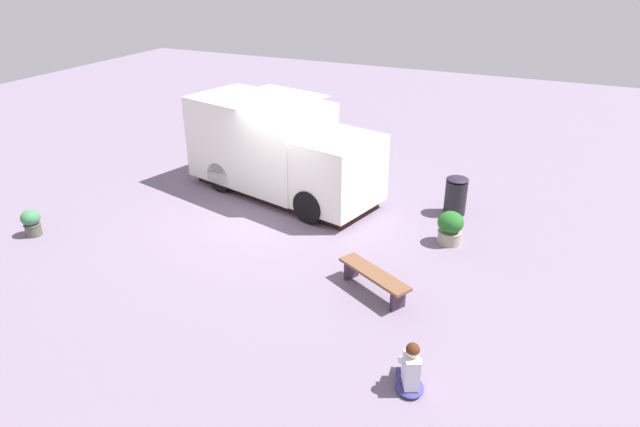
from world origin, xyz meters
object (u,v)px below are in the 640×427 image
(planter_flowering_near, at_px, (450,227))
(plaza_bench, at_px, (374,277))
(person_customer, at_px, (410,370))
(food_truck, at_px, (279,152))
(planter_flowering_far, at_px, (31,222))
(trash_bin, at_px, (456,195))

(planter_flowering_near, bearing_deg, plaza_bench, -108.47)
(plaza_bench, bearing_deg, person_customer, -58.23)
(food_truck, distance_m, planter_flowering_near, 5.12)
(person_customer, xyz_separation_m, planter_flowering_far, (-9.57, 1.19, -0.00))
(plaza_bench, bearing_deg, food_truck, 138.22)
(planter_flowering_near, bearing_deg, planter_flowering_far, -157.55)
(trash_bin, bearing_deg, planter_flowering_near, -81.83)
(food_truck, height_order, person_customer, food_truck)
(planter_flowering_far, xyz_separation_m, trash_bin, (8.82, 5.39, 0.16))
(planter_flowering_far, bearing_deg, trash_bin, 31.42)
(planter_flowering_near, distance_m, plaza_bench, 2.81)
(planter_flowering_near, bearing_deg, person_customer, -84.08)
(person_customer, height_order, planter_flowering_far, person_customer)
(food_truck, bearing_deg, planter_flowering_near, -11.09)
(planter_flowering_far, bearing_deg, plaza_bench, 7.50)
(planter_flowering_far, bearing_deg, food_truck, 49.04)
(planter_flowering_near, distance_m, planter_flowering_far, 9.80)
(food_truck, relative_size, planter_flowering_near, 7.36)
(plaza_bench, bearing_deg, planter_flowering_far, -172.50)
(food_truck, relative_size, trash_bin, 5.79)
(food_truck, bearing_deg, planter_flowering_far, -130.96)
(food_truck, bearing_deg, trash_bin, 8.11)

